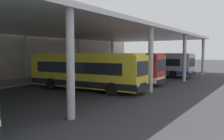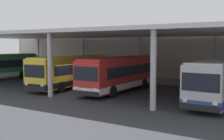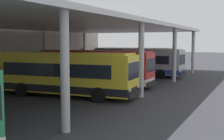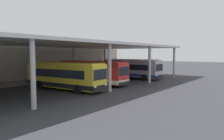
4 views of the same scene
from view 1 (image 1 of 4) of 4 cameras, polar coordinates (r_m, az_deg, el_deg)
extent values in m
plane|color=#333338|center=(20.50, 2.93, -4.81)|extent=(200.00, 200.00, 0.00)
cube|color=gray|center=(28.29, -18.02, -2.34)|extent=(42.00, 4.50, 0.18)
cube|color=beige|center=(30.73, -21.93, 4.24)|extent=(48.00, 1.60, 6.78)
cube|color=silver|center=(23.63, -8.72, 9.47)|extent=(40.00, 17.00, 0.30)
cylinder|color=#B2B2B7|center=(11.32, -10.13, 1.21)|extent=(0.40, 0.40, 5.25)
cylinder|color=#B2B2B7|center=(19.10, 9.43, 2.40)|extent=(0.40, 0.40, 5.25)
cylinder|color=#B2B2B7|center=(29.52, -20.24, 2.81)|extent=(0.40, 0.40, 5.25)
cylinder|color=#B2B2B7|center=(27.80, 17.28, 2.81)|extent=(0.40, 0.40, 5.25)
cylinder|color=#B2B2B7|center=(35.76, -8.18, 3.22)|extent=(0.40, 0.40, 5.25)
cylinder|color=#B2B2B7|center=(36.77, 21.35, 3.00)|extent=(0.40, 0.40, 5.25)
cylinder|color=#B2B2B7|center=(43.10, 0.05, 3.42)|extent=(0.40, 0.40, 5.25)
cube|color=yellow|center=(20.05, -6.40, -0.13)|extent=(3.27, 10.56, 2.70)
cube|color=black|center=(20.15, -6.38, -2.97)|extent=(3.30, 10.58, 0.50)
cube|color=black|center=(20.12, -6.75, 0.73)|extent=(3.17, 8.69, 0.90)
cube|color=black|center=(17.53, 7.39, 0.39)|extent=(2.30, 0.29, 1.10)
cube|color=black|center=(17.66, 7.62, -4.48)|extent=(2.46, 0.34, 0.36)
cube|color=yellow|center=(20.00, -6.43, 3.90)|extent=(3.04, 10.13, 0.12)
cube|color=yellow|center=(17.51, 7.33, 3.07)|extent=(1.75, 0.25, 0.28)
cube|color=white|center=(16.79, 6.46, -3.72)|extent=(0.29, 0.10, 0.20)
cube|color=white|center=(18.45, 8.64, -3.03)|extent=(0.29, 0.10, 0.20)
cylinder|color=black|center=(17.43, -0.07, -4.73)|extent=(0.35, 1.02, 1.00)
cylinder|color=black|center=(19.58, 3.45, -3.75)|extent=(0.35, 1.02, 1.00)
cylinder|color=black|center=(21.07, -14.68, -3.32)|extent=(0.35, 1.02, 1.00)
cylinder|color=black|center=(22.88, -10.41, -2.67)|extent=(0.35, 1.02, 1.00)
cube|color=red|center=(24.65, 0.52, 0.69)|extent=(2.86, 10.48, 2.70)
cube|color=white|center=(24.73, 0.51, -1.62)|extent=(2.88, 10.50, 0.50)
cube|color=black|center=(24.71, 0.22, 1.40)|extent=(2.84, 8.61, 0.90)
cube|color=black|center=(22.41, 11.87, 1.15)|extent=(2.30, 0.20, 1.10)
cube|color=black|center=(22.51, 12.03, -2.67)|extent=(2.45, 0.25, 0.36)
cube|color=red|center=(24.60, 0.52, 3.97)|extent=(2.65, 10.06, 0.12)
cube|color=yellow|center=(22.39, 11.83, 3.25)|extent=(1.75, 0.18, 0.28)
cube|color=white|center=(21.63, 11.22, -2.00)|extent=(0.28, 0.09, 0.20)
cube|color=white|center=(23.32, 12.76, -1.58)|extent=(0.28, 0.09, 0.20)
cylinder|color=black|center=(22.16, 6.03, -2.84)|extent=(0.31, 1.01, 1.00)
cylinder|color=black|center=(24.38, 8.52, -2.22)|extent=(0.31, 1.01, 1.00)
cylinder|color=black|center=(25.36, -6.47, -1.96)|extent=(0.31, 1.01, 1.00)
cylinder|color=black|center=(27.32, -3.30, -1.50)|extent=(0.31, 1.01, 1.00)
cube|color=#B7B7BC|center=(32.63, 10.22, 1.48)|extent=(2.86, 10.48, 2.70)
cube|color=#2D4799|center=(32.69, 10.19, -0.27)|extent=(2.88, 10.50, 0.50)
cube|color=black|center=(32.68, 9.98, 2.01)|extent=(2.83, 8.61, 0.90)
cube|color=black|center=(30.77, 18.92, 1.81)|extent=(2.30, 0.20, 1.10)
cube|color=black|center=(30.84, 19.02, -0.98)|extent=(2.45, 0.24, 0.36)
cube|color=silver|center=(32.60, 10.25, 3.96)|extent=(2.64, 10.06, 0.12)
cube|color=yellow|center=(30.76, 18.91, 3.34)|extent=(1.75, 0.18, 0.28)
cube|color=white|center=(29.95, 18.52, -0.44)|extent=(0.28, 0.09, 0.20)
cube|color=white|center=(31.67, 19.48, -0.22)|extent=(0.28, 0.09, 0.20)
cylinder|color=black|center=(30.33, 14.70, -1.06)|extent=(0.31, 1.01, 1.00)
cylinder|color=black|center=(32.62, 16.24, -0.73)|extent=(0.31, 1.01, 1.00)
cylinder|color=black|center=(32.97, 4.78, -0.53)|extent=(0.31, 1.01, 1.00)
cylinder|color=black|center=(35.09, 6.83, -0.26)|extent=(0.31, 1.01, 1.00)
cube|color=orange|center=(36.54, 9.59, 1.77)|extent=(2.86, 10.48, 2.70)
cube|color=red|center=(36.59, 9.57, 0.21)|extent=(2.88, 10.50, 0.50)
cube|color=black|center=(36.59, 9.38, 2.25)|extent=(2.83, 8.61, 0.90)
cube|color=black|center=(34.58, 17.29, 2.09)|extent=(2.30, 0.20, 1.10)
cube|color=black|center=(34.63, 17.38, -0.40)|extent=(2.45, 0.24, 0.36)
cube|color=orange|center=(36.50, 9.62, 3.98)|extent=(2.64, 10.06, 0.12)
cube|color=yellow|center=(34.57, 17.27, 3.45)|extent=(1.75, 0.18, 0.28)
cube|color=white|center=(33.76, 16.90, 0.09)|extent=(0.28, 0.09, 0.20)
cube|color=white|center=(35.47, 17.83, 0.26)|extent=(0.28, 0.09, 0.20)
cylinder|color=black|center=(34.18, 13.52, -0.47)|extent=(0.31, 1.01, 1.00)
cylinder|color=black|center=(36.46, 14.97, -0.21)|extent=(0.31, 1.01, 1.00)
cylinder|color=black|center=(36.89, 4.73, -0.03)|extent=(0.31, 1.01, 1.00)
cylinder|color=black|center=(39.01, 6.58, 0.18)|extent=(0.31, 1.01, 1.00)
cylinder|color=#B2B2B7|center=(37.75, -0.72, 2.02)|extent=(0.12, 0.12, 3.20)
cube|color=orange|center=(37.72, -0.70, 2.61)|extent=(0.70, 0.04, 1.80)
camera|label=2|loc=(36.00, 49.08, 4.40)|focal=47.05mm
camera|label=3|loc=(2.50, -137.64, 13.24)|focal=47.95mm
camera|label=4|loc=(6.61, 130.16, 5.65)|focal=34.05mm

